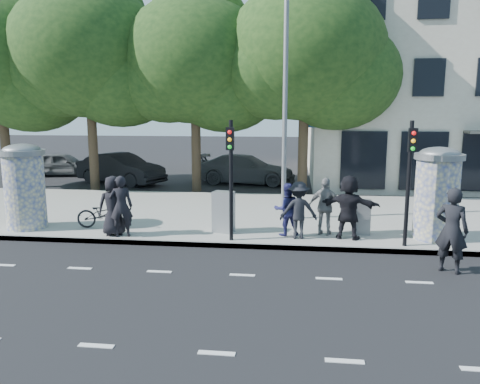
# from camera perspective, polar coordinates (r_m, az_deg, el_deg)

# --- Properties ---
(ground) EXTENTS (120.00, 120.00, 0.00)m
(ground) POSITION_cam_1_polar(r_m,az_deg,el_deg) (9.82, -0.67, -12.90)
(ground) COLOR black
(ground) RESTS_ON ground
(sidewalk) EXTENTS (40.00, 8.00, 0.15)m
(sidewalk) POSITION_cam_1_polar(r_m,az_deg,el_deg) (16.94, 2.65, -2.83)
(sidewalk) COLOR gray
(sidewalk) RESTS_ON ground
(curb) EXTENTS (40.00, 0.10, 0.16)m
(curb) POSITION_cam_1_polar(r_m,az_deg,el_deg) (13.13, 1.37, -6.61)
(curb) COLOR slate
(curb) RESTS_ON ground
(lane_dash_near) EXTENTS (32.00, 0.12, 0.01)m
(lane_dash_near) POSITION_cam_1_polar(r_m,az_deg,el_deg) (7.86, -2.88, -19.05)
(lane_dash_near) COLOR silver
(lane_dash_near) RESTS_ON ground
(lane_dash_far) EXTENTS (32.00, 0.12, 0.01)m
(lane_dash_far) POSITION_cam_1_polar(r_m,az_deg,el_deg) (11.12, 0.29, -10.10)
(lane_dash_far) COLOR silver
(lane_dash_far) RESTS_ON ground
(ad_column_left) EXTENTS (1.36, 1.36, 2.65)m
(ad_column_left) POSITION_cam_1_polar(r_m,az_deg,el_deg) (16.04, -24.80, 0.86)
(ad_column_left) COLOR beige
(ad_column_left) RESTS_ON sidewalk
(ad_column_right) EXTENTS (1.36, 1.36, 2.65)m
(ad_column_right) POSITION_cam_1_polar(r_m,az_deg,el_deg) (14.43, 22.88, 0.08)
(ad_column_right) COLOR beige
(ad_column_right) RESTS_ON sidewalk
(traffic_pole_near) EXTENTS (0.22, 0.31, 3.40)m
(traffic_pole_near) POSITION_cam_1_polar(r_m,az_deg,el_deg) (12.99, -1.13, 2.94)
(traffic_pole_near) COLOR black
(traffic_pole_near) RESTS_ON sidewalk
(traffic_pole_far) EXTENTS (0.22, 0.31, 3.40)m
(traffic_pole_far) POSITION_cam_1_polar(r_m,az_deg,el_deg) (13.21, 19.97, 2.46)
(traffic_pole_far) COLOR black
(traffic_pole_far) RESTS_ON sidewalk
(street_lamp) EXTENTS (0.25, 0.93, 8.00)m
(street_lamp) POSITION_cam_1_polar(r_m,az_deg,el_deg) (15.65, 5.55, 13.48)
(street_lamp) COLOR slate
(street_lamp) RESTS_ON sidewalk
(tree_mid_left) EXTENTS (7.20, 7.20, 9.57)m
(tree_mid_left) POSITION_cam_1_polar(r_m,az_deg,el_deg) (23.71, -18.05, 15.96)
(tree_mid_left) COLOR #38281C
(tree_mid_left) RESTS_ON ground
(tree_near_left) EXTENTS (6.80, 6.80, 8.97)m
(tree_near_left) POSITION_cam_1_polar(r_m,az_deg,el_deg) (22.29, -5.55, 15.68)
(tree_near_left) COLOR #38281C
(tree_near_left) RESTS_ON ground
(tree_center) EXTENTS (7.00, 7.00, 9.30)m
(tree_center) POSITION_cam_1_polar(r_m,az_deg,el_deg) (21.42, 7.95, 16.54)
(tree_center) COLOR #38281C
(tree_center) RESTS_ON ground
(ped_a) EXTENTS (1.01, 0.82, 1.78)m
(ped_a) POSITION_cam_1_polar(r_m,az_deg,el_deg) (14.28, -15.19, -1.61)
(ped_a) COLOR black
(ped_a) RESTS_ON sidewalk
(ped_b) EXTENTS (0.75, 0.59, 1.81)m
(ped_b) POSITION_cam_1_polar(r_m,az_deg,el_deg) (14.05, -14.28, -1.70)
(ped_b) COLOR black
(ped_b) RESTS_ON sidewalk
(ped_c) EXTENTS (0.89, 0.77, 1.56)m
(ped_c) POSITION_cam_1_polar(r_m,az_deg,el_deg) (13.86, 5.69, -2.12)
(ped_c) COLOR navy
(ped_c) RESTS_ON sidewalk
(ped_d) EXTENTS (1.13, 0.72, 1.66)m
(ped_d) POSITION_cam_1_polar(r_m,az_deg,el_deg) (13.55, 7.15, -2.21)
(ped_d) COLOR black
(ped_d) RESTS_ON sidewalk
(ped_e) EXTENTS (1.11, 0.79, 1.72)m
(ped_e) POSITION_cam_1_polar(r_m,az_deg,el_deg) (14.03, 10.39, -1.76)
(ped_e) COLOR gray
(ped_e) RESTS_ON sidewalk
(ped_f) EXTENTS (1.82, 0.99, 1.86)m
(ped_f) POSITION_cam_1_polar(r_m,az_deg,el_deg) (13.73, 13.10, -1.81)
(ped_f) COLOR black
(ped_f) RESTS_ON sidewalk
(man_road) EXTENTS (0.89, 0.80, 2.05)m
(man_road) POSITION_cam_1_polar(r_m,az_deg,el_deg) (12.12, 24.40, -4.27)
(man_road) COLOR black
(man_road) RESTS_ON ground
(bicycle) EXTENTS (0.84, 1.78, 0.90)m
(bicycle) POSITION_cam_1_polar(r_m,az_deg,el_deg) (15.33, -16.20, -2.56)
(bicycle) COLOR black
(bicycle) RESTS_ON sidewalk
(cabinet_left) EXTENTS (0.69, 0.58, 1.25)m
(cabinet_left) POSITION_cam_1_polar(r_m,az_deg,el_deg) (14.18, -2.03, -2.44)
(cabinet_left) COLOR gray
(cabinet_left) RESTS_ON sidewalk
(cabinet_right) EXTENTS (0.52, 0.40, 1.04)m
(cabinet_right) POSITION_cam_1_polar(r_m,az_deg,el_deg) (14.46, 14.63, -2.96)
(cabinet_right) COLOR slate
(cabinet_right) RESTS_ON sidewalk
(car_left) EXTENTS (2.35, 4.30, 1.39)m
(car_left) POSITION_cam_1_polar(r_m,az_deg,el_deg) (29.50, -20.85, 3.21)
(car_left) COLOR #4A4E51
(car_left) RESTS_ON ground
(car_mid) EXTENTS (3.39, 5.14, 1.60)m
(car_mid) POSITION_cam_1_polar(r_m,az_deg,el_deg) (25.23, -14.34, 2.76)
(car_mid) COLOR black
(car_mid) RESTS_ON ground
(car_right) EXTENTS (2.81, 5.44, 1.51)m
(car_right) POSITION_cam_1_polar(r_m,az_deg,el_deg) (24.65, 0.71, 2.80)
(car_right) COLOR #515358
(car_right) RESTS_ON ground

